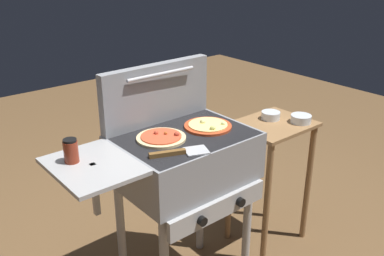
{
  "coord_description": "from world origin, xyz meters",
  "views": [
    {
      "loc": [
        -1.17,
        -1.47,
        1.71
      ],
      "look_at": [
        0.05,
        0.0,
        0.92
      ],
      "focal_mm": 40.35,
      "sensor_mm": 36.0,
      "label": 1
    }
  ],
  "objects_px": {
    "sauce_jar": "(71,151)",
    "prep_table": "(271,159)",
    "topping_bowl_near": "(301,119)",
    "pizza_pepperoni": "(161,137)",
    "pizza_cheese": "(208,126)",
    "grill": "(182,163)",
    "topping_bowl_far": "(271,116)",
    "spatula": "(179,152)"
  },
  "relations": [
    {
      "from": "sauce_jar",
      "to": "prep_table",
      "type": "xyz_separation_m",
      "value": [
        1.19,
        -0.07,
        -0.39
      ]
    },
    {
      "from": "sauce_jar",
      "to": "topping_bowl_near",
      "type": "distance_m",
      "value": 1.34
    },
    {
      "from": "pizza_pepperoni",
      "to": "sauce_jar",
      "type": "height_order",
      "value": "sauce_jar"
    },
    {
      "from": "pizza_cheese",
      "to": "prep_table",
      "type": "xyz_separation_m",
      "value": [
        0.51,
        0.01,
        -0.35
      ]
    },
    {
      "from": "grill",
      "to": "topping_bowl_far",
      "type": "distance_m",
      "value": 0.71
    },
    {
      "from": "topping_bowl_near",
      "to": "grill",
      "type": "bearing_deg",
      "value": 173.61
    },
    {
      "from": "grill",
      "to": "prep_table",
      "type": "height_order",
      "value": "grill"
    },
    {
      "from": "topping_bowl_far",
      "to": "pizza_cheese",
      "type": "bearing_deg",
      "value": -173.6
    },
    {
      "from": "prep_table",
      "to": "topping_bowl_near",
      "type": "bearing_deg",
      "value": -36.44
    },
    {
      "from": "spatula",
      "to": "prep_table",
      "type": "relative_size",
      "value": 0.33
    },
    {
      "from": "pizza_pepperoni",
      "to": "topping_bowl_near",
      "type": "height_order",
      "value": "pizza_pepperoni"
    },
    {
      "from": "sauce_jar",
      "to": "spatula",
      "type": "bearing_deg",
      "value": -30.01
    },
    {
      "from": "topping_bowl_near",
      "to": "topping_bowl_far",
      "type": "relative_size",
      "value": 1.07
    },
    {
      "from": "pizza_pepperoni",
      "to": "pizza_cheese",
      "type": "xyz_separation_m",
      "value": [
        0.26,
        -0.03,
        0.0
      ]
    },
    {
      "from": "topping_bowl_near",
      "to": "topping_bowl_far",
      "type": "height_order",
      "value": "same"
    },
    {
      "from": "pizza_cheese",
      "to": "spatula",
      "type": "xyz_separation_m",
      "value": [
        -0.29,
        -0.14,
        -0.0
      ]
    },
    {
      "from": "sauce_jar",
      "to": "pizza_pepperoni",
      "type": "bearing_deg",
      "value": -6.61
    },
    {
      "from": "spatula",
      "to": "topping_bowl_near",
      "type": "bearing_deg",
      "value": 3.54
    },
    {
      "from": "pizza_pepperoni",
      "to": "pizza_cheese",
      "type": "distance_m",
      "value": 0.26
    },
    {
      "from": "grill",
      "to": "prep_table",
      "type": "xyz_separation_m",
      "value": [
        0.67,
        0.0,
        -0.2
      ]
    },
    {
      "from": "grill",
      "to": "topping_bowl_far",
      "type": "xyz_separation_m",
      "value": [
        0.71,
        0.06,
        0.05
      ]
    },
    {
      "from": "pizza_pepperoni",
      "to": "spatula",
      "type": "xyz_separation_m",
      "value": [
        -0.03,
        -0.18,
        -0.0
      ]
    },
    {
      "from": "sauce_jar",
      "to": "topping_bowl_near",
      "type": "height_order",
      "value": "sauce_jar"
    },
    {
      "from": "prep_table",
      "to": "topping_bowl_near",
      "type": "xyz_separation_m",
      "value": [
        0.13,
        -0.09,
        0.25
      ]
    },
    {
      "from": "topping_bowl_far",
      "to": "spatula",
      "type": "bearing_deg",
      "value": -166.28
    },
    {
      "from": "grill",
      "to": "spatula",
      "type": "distance_m",
      "value": 0.25
    },
    {
      "from": "grill",
      "to": "topping_bowl_near",
      "type": "distance_m",
      "value": 0.81
    },
    {
      "from": "grill",
      "to": "topping_bowl_far",
      "type": "bearing_deg",
      "value": 4.67
    },
    {
      "from": "pizza_pepperoni",
      "to": "topping_bowl_near",
      "type": "relative_size",
      "value": 1.97
    },
    {
      "from": "pizza_pepperoni",
      "to": "topping_bowl_far",
      "type": "xyz_separation_m",
      "value": [
        0.81,
        0.03,
        -0.1
      ]
    },
    {
      "from": "pizza_pepperoni",
      "to": "topping_bowl_near",
      "type": "bearing_deg",
      "value": -7.46
    },
    {
      "from": "grill",
      "to": "topping_bowl_near",
      "type": "bearing_deg",
      "value": -6.39
    },
    {
      "from": "grill",
      "to": "prep_table",
      "type": "bearing_deg",
      "value": 0.37
    },
    {
      "from": "grill",
      "to": "pizza_pepperoni",
      "type": "relative_size",
      "value": 4.15
    },
    {
      "from": "pizza_pepperoni",
      "to": "topping_bowl_near",
      "type": "xyz_separation_m",
      "value": [
        0.9,
        -0.12,
        -0.1
      ]
    },
    {
      "from": "prep_table",
      "to": "topping_bowl_near",
      "type": "height_order",
      "value": "topping_bowl_near"
    },
    {
      "from": "grill",
      "to": "pizza_pepperoni",
      "type": "xyz_separation_m",
      "value": [
        -0.1,
        0.03,
        0.15
      ]
    },
    {
      "from": "grill",
      "to": "sauce_jar",
      "type": "height_order",
      "value": "sauce_jar"
    },
    {
      "from": "grill",
      "to": "topping_bowl_far",
      "type": "height_order",
      "value": "grill"
    },
    {
      "from": "grill",
      "to": "pizza_pepperoni",
      "type": "bearing_deg",
      "value": 164.23
    },
    {
      "from": "pizza_cheese",
      "to": "sauce_jar",
      "type": "xyz_separation_m",
      "value": [
        -0.68,
        0.08,
        0.04
      ]
    },
    {
      "from": "grill",
      "to": "sauce_jar",
      "type": "xyz_separation_m",
      "value": [
        -0.52,
        0.08,
        0.19
      ]
    }
  ]
}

